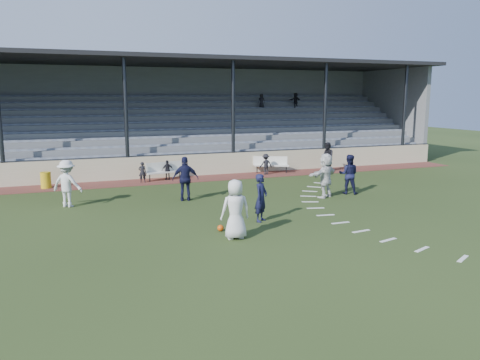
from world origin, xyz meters
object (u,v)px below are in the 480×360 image
(trash_bin, at_px, (46,180))
(bench_left, at_px, (164,169))
(player_navy_lead, at_px, (261,198))
(bench_right, at_px, (271,163))
(official, at_px, (327,157))
(player_white_lead, at_px, (235,209))
(football, at_px, (220,228))

(trash_bin, bearing_deg, bench_left, 2.48)
(player_navy_lead, bearing_deg, trash_bin, 85.50)
(bench_right, height_order, player_navy_lead, player_navy_lead)
(player_navy_lead, bearing_deg, bench_right, 20.88)
(official, bearing_deg, bench_left, -85.22)
(player_white_lead, bearing_deg, official, -129.08)
(trash_bin, xyz_separation_m, football, (5.64, -9.96, -0.30))
(bench_left, relative_size, official, 1.18)
(bench_right, height_order, trash_bin, bench_right)
(bench_left, distance_m, bench_right, 6.31)
(bench_right, xyz_separation_m, player_white_lead, (-6.32, -11.37, 0.36))
(football, xyz_separation_m, official, (9.80, 9.65, 0.78))
(football, bearing_deg, bench_right, 58.07)
(official, bearing_deg, trash_bin, -83.01)
(football, xyz_separation_m, player_navy_lead, (1.75, 0.69, 0.75))
(player_navy_lead, relative_size, official, 0.98)
(player_navy_lead, xyz_separation_m, official, (8.06, 8.95, 0.03))
(trash_bin, bearing_deg, official, -1.15)
(official, bearing_deg, bench_right, -95.46)
(football, distance_m, official, 13.77)
(bench_left, relative_size, football, 9.52)
(bench_left, relative_size, trash_bin, 2.61)
(trash_bin, bearing_deg, bench_right, 2.30)
(official, bearing_deg, player_white_lead, -34.13)
(bench_left, xyz_separation_m, bench_right, (6.31, 0.23, 0.00))
(trash_bin, relative_size, player_white_lead, 0.42)
(bench_left, distance_m, player_white_lead, 11.14)
(player_white_lead, relative_size, official, 1.08)
(trash_bin, distance_m, player_navy_lead, 11.86)
(football, relative_size, official, 0.12)
(bench_right, height_order, official, official)
(bench_left, xyz_separation_m, official, (9.60, -0.56, 0.30))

